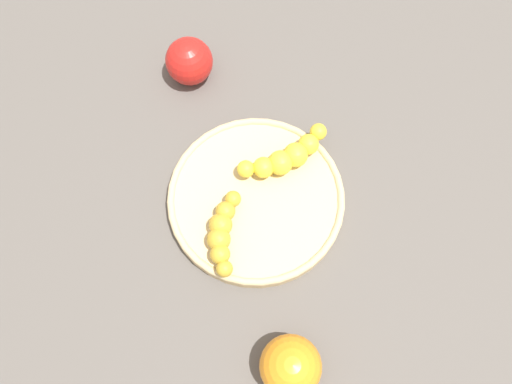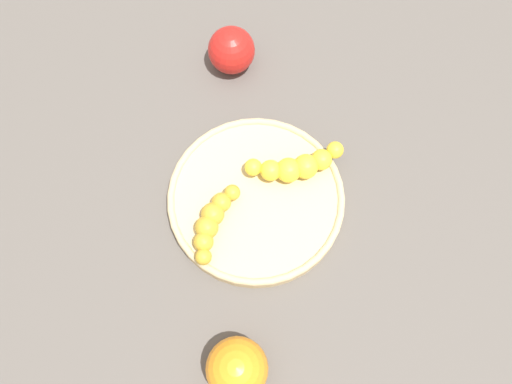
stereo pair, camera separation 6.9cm
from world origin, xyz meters
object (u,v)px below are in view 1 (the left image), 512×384
Objects in this scene: fruit_bowl at (256,198)px; apple_red at (189,61)px; banana_spotted at (222,232)px; banana_yellow at (286,156)px; orange_fruit at (291,366)px.

fruit_bowl is 0.24m from apple_red.
banana_yellow is (0.09, 0.10, 0.00)m from banana_spotted.
apple_red is (-0.09, 0.22, 0.02)m from fruit_bowl.
banana_yellow is (0.05, 0.05, 0.02)m from fruit_bowl.
banana_spotted is 1.55× the size of orange_fruit.
banana_spotted is 1.63× the size of apple_red.
banana_spotted is 0.27m from apple_red.
fruit_bowl is 1.90× the size of banana_yellow.
banana_spotted is at bearing 113.75° from orange_fruit.
apple_red reaches higher than banana_yellow.
apple_red is 0.46m from orange_fruit.
banana_yellow reaches higher than fruit_bowl.
banana_yellow is 1.81× the size of apple_red.
banana_spotted is at bearing -132.09° from fruit_bowl.
fruit_bowl is 3.27× the size of orange_fruit.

